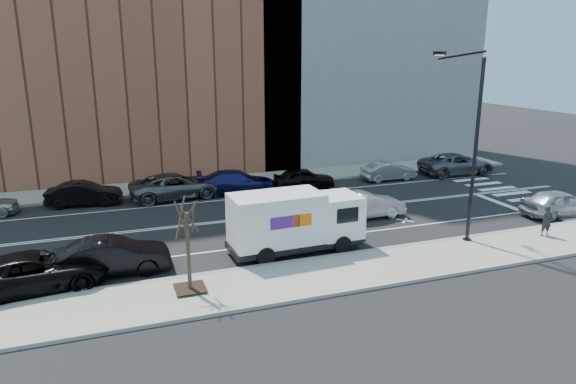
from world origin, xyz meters
TOP-DOWN VIEW (x-y plane):
  - ground at (0.00, 0.00)m, footprint 120.00×120.00m
  - sidewalk_near at (0.00, -8.80)m, footprint 44.00×3.60m
  - sidewalk_far at (0.00, 8.80)m, footprint 44.00×3.60m
  - curb_near at (0.00, -7.00)m, footprint 44.00×0.25m
  - curb_far at (0.00, 7.00)m, footprint 44.00×0.25m
  - crosswalk at (16.00, 0.00)m, footprint 3.00×14.00m
  - road_markings at (0.00, 0.00)m, footprint 40.00×8.60m
  - bldg_brick at (-8.00, 15.60)m, footprint 26.00×10.00m
  - bldg_concrete at (12.00, 15.60)m, footprint 20.00×10.00m
  - streetlight at (7.00, -6.91)m, footprint 0.44×4.02m
  - street_tree at (-7.00, -8.40)m, footprint 1.20×1.20m
  - fedex_van at (-1.55, -5.60)m, footprint 6.53×2.49m
  - far_parked_b at (-11.20, 6.08)m, footprint 4.65×2.08m
  - far_parked_c at (-5.60, 5.85)m, footprint 6.14×3.34m
  - far_parked_d at (-1.52, 5.74)m, footprint 5.57×2.78m
  - far_parked_e at (3.20, 5.35)m, footprint 4.50×2.29m
  - far_parked_f at (10.09, 5.52)m, footprint 4.12×1.45m
  - far_parked_g at (16.11, 5.43)m, footprint 6.03×2.96m
  - driving_sedan at (4.12, -2.06)m, footprint 4.66×1.76m
  - near_parked_rear_a at (-9.80, -5.42)m, footprint 4.86×1.77m
  - near_parked_rear_b at (-12.74, -6.00)m, footprint 5.88×3.27m
  - near_parked_front at (14.91, -5.53)m, footprint 4.66×2.12m
  - pedestrian at (11.16, -8.26)m, footprint 0.63×0.46m

SIDE VIEW (x-z plane):
  - ground at x=0.00m, z-range 0.00..0.00m
  - crosswalk at x=16.00m, z-range 0.00..0.01m
  - road_markings at x=0.00m, z-range 0.00..0.01m
  - sidewalk_near at x=0.00m, z-range 0.00..0.15m
  - sidewalk_far at x=0.00m, z-range 0.00..0.15m
  - curb_near at x=0.00m, z-range 0.00..0.17m
  - curb_far at x=0.00m, z-range 0.00..0.17m
  - far_parked_f at x=10.09m, z-range 0.00..1.36m
  - far_parked_e at x=3.20m, z-range 0.00..1.47m
  - far_parked_b at x=-11.20m, z-range 0.00..1.48m
  - driving_sedan at x=4.12m, z-range 0.00..1.52m
  - near_parked_front at x=14.91m, z-range 0.00..1.55m
  - near_parked_rear_b at x=-12.74m, z-range 0.00..1.55m
  - far_parked_d at x=-1.52m, z-range 0.00..1.56m
  - near_parked_rear_a at x=-9.80m, z-range 0.00..1.59m
  - far_parked_c at x=-5.60m, z-range 0.00..1.63m
  - far_parked_g at x=16.11m, z-range 0.00..1.65m
  - pedestrian at x=11.16m, z-range 0.15..1.74m
  - street_tree at x=-7.00m, z-range -0.42..3.33m
  - fedex_van at x=-1.55m, z-range 0.07..3.02m
  - streetlight at x=7.00m, z-range 0.41..9.75m
  - bldg_brick at x=-8.00m, z-range 0.00..22.00m
  - bldg_concrete at x=12.00m, z-range 0.00..26.00m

